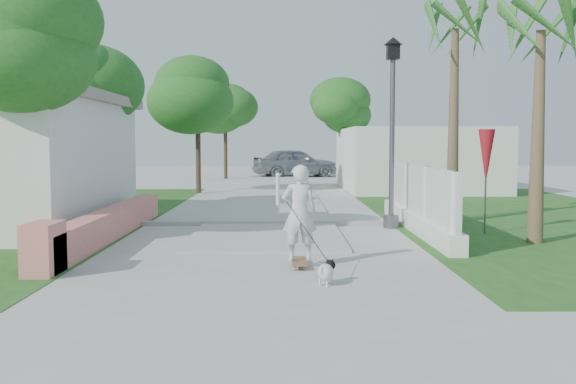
{
  "coord_description": "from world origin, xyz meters",
  "views": [
    {
      "loc": [
        0.34,
        -9.48,
        2.02
      ],
      "look_at": [
        0.44,
        2.31,
        1.1
      ],
      "focal_mm": 40.0,
      "sensor_mm": 36.0,
      "label": 1
    }
  ],
  "objects_px": {
    "patio_umbrella": "(486,157)",
    "dog": "(327,271)",
    "bollard": "(278,189)",
    "skateboarder": "(302,224)",
    "street_lamp": "(392,125)",
    "parked_car": "(295,163)"
  },
  "relations": [
    {
      "from": "patio_umbrella",
      "to": "dog",
      "type": "bearing_deg",
      "value": -127.44
    },
    {
      "from": "bollard",
      "to": "skateboarder",
      "type": "height_order",
      "value": "skateboarder"
    },
    {
      "from": "dog",
      "to": "street_lamp",
      "type": "bearing_deg",
      "value": 97.14
    },
    {
      "from": "skateboarder",
      "to": "dog",
      "type": "relative_size",
      "value": 3.42
    },
    {
      "from": "street_lamp",
      "to": "skateboarder",
      "type": "height_order",
      "value": "street_lamp"
    },
    {
      "from": "street_lamp",
      "to": "dog",
      "type": "distance_m",
      "value": 6.7
    },
    {
      "from": "patio_umbrella",
      "to": "bollard",
      "type": "bearing_deg",
      "value": 129.91
    },
    {
      "from": "skateboarder",
      "to": "bollard",
      "type": "bearing_deg",
      "value": -92.8
    },
    {
      "from": "parked_car",
      "to": "dog",
      "type": "bearing_deg",
      "value": 164.82
    },
    {
      "from": "skateboarder",
      "to": "dog",
      "type": "bearing_deg",
      "value": 102.88
    },
    {
      "from": "street_lamp",
      "to": "patio_umbrella",
      "type": "xyz_separation_m",
      "value": [
        1.9,
        -1.0,
        -0.74
      ]
    },
    {
      "from": "skateboarder",
      "to": "parked_car",
      "type": "height_order",
      "value": "parked_car"
    },
    {
      "from": "bollard",
      "to": "parked_car",
      "type": "distance_m",
      "value": 17.87
    },
    {
      "from": "patio_umbrella",
      "to": "skateboarder",
      "type": "distance_m",
      "value": 5.88
    },
    {
      "from": "bollard",
      "to": "patio_umbrella",
      "type": "height_order",
      "value": "patio_umbrella"
    },
    {
      "from": "skateboarder",
      "to": "dog",
      "type": "distance_m",
      "value": 1.15
    },
    {
      "from": "bollard",
      "to": "patio_umbrella",
      "type": "bearing_deg",
      "value": -50.09
    },
    {
      "from": "bollard",
      "to": "street_lamp",
      "type": "bearing_deg",
      "value": -59.04
    },
    {
      "from": "street_lamp",
      "to": "skateboarder",
      "type": "relative_size",
      "value": 2.68
    },
    {
      "from": "bollard",
      "to": "patio_umbrella",
      "type": "distance_m",
      "value": 7.25
    },
    {
      "from": "street_lamp",
      "to": "dog",
      "type": "height_order",
      "value": "street_lamp"
    },
    {
      "from": "dog",
      "to": "patio_umbrella",
      "type": "bearing_deg",
      "value": 77.55
    }
  ]
}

